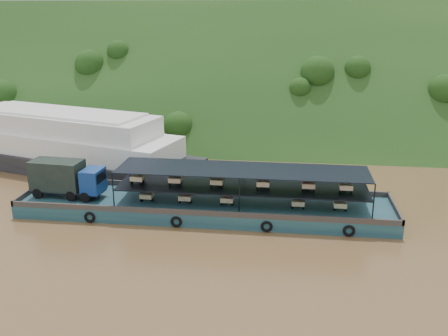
# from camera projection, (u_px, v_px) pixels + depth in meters

# --- Properties ---
(ground) EXTENTS (160.00, 160.00, 0.00)m
(ground) POSITION_uv_depth(u_px,v_px,m) (241.00, 210.00, 48.27)
(ground) COLOR brown
(ground) RESTS_ON ground
(hillside) EXTENTS (140.00, 39.60, 39.60)m
(hillside) POSITION_uv_depth(u_px,v_px,m) (261.00, 126.00, 82.26)
(hillside) COLOR #153513
(hillside) RESTS_ON ground
(cargo_barge) EXTENTS (35.00, 7.18, 4.76)m
(cargo_barge) POSITION_uv_depth(u_px,v_px,m) (191.00, 201.00, 47.19)
(cargo_barge) COLOR #15354B
(cargo_barge) RESTS_ON ground
(passenger_ferry) EXTENTS (35.69, 17.90, 7.02)m
(passenger_ferry) POSITION_uv_depth(u_px,v_px,m) (63.00, 143.00, 60.10)
(passenger_ferry) COLOR black
(passenger_ferry) RESTS_ON ground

